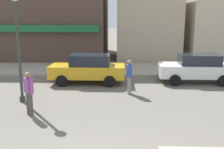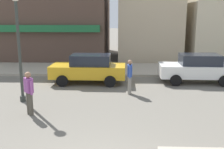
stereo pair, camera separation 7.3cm
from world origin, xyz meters
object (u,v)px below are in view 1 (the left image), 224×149
object	(u,v)px
lamp_post	(17,31)
pedestrian_crossing_far	(29,92)
parked_car_nearest	(88,68)
pedestrian_crossing_near	(129,76)
parked_car_second	(196,68)

from	to	relation	value
lamp_post	pedestrian_crossing_far	distance (m)	2.73
parked_car_nearest	pedestrian_crossing_near	world-z (taller)	pedestrian_crossing_near
parked_car_nearest	parked_car_second	world-z (taller)	same
parked_car_second	pedestrian_crossing_near	xyz separation A→B (m)	(-3.75, -2.34, 0.06)
pedestrian_crossing_near	parked_car_nearest	bearing A→B (deg)	136.59
lamp_post	pedestrian_crossing_near	size ratio (longest dim) A/B	2.82
lamp_post	pedestrian_crossing_near	xyz separation A→B (m)	(4.60, 1.26, -2.09)
pedestrian_crossing_near	pedestrian_crossing_far	bearing A→B (deg)	-143.35
parked_car_second	pedestrian_crossing_far	xyz separation A→B (m)	(-7.50, -5.13, 0.06)
parked_car_nearest	pedestrian_crossing_near	bearing A→B (deg)	-43.41
lamp_post	pedestrian_crossing_far	xyz separation A→B (m)	(0.85, -1.53, -2.09)
parked_car_second	parked_car_nearest	bearing A→B (deg)	-176.98
pedestrian_crossing_near	pedestrian_crossing_far	xyz separation A→B (m)	(-3.75, -2.79, 0.00)
parked_car_nearest	pedestrian_crossing_near	xyz separation A→B (m)	(2.15, -2.03, 0.06)
lamp_post	parked_car_nearest	xyz separation A→B (m)	(2.45, 3.29, -2.15)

